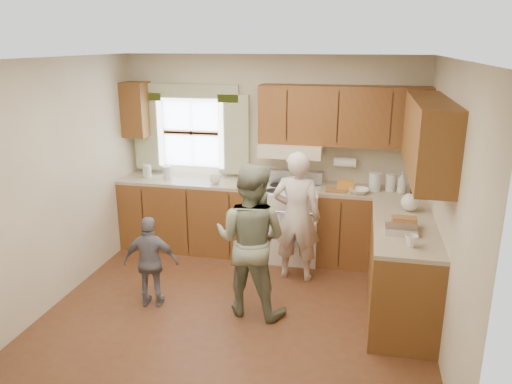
% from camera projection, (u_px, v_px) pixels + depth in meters
% --- Properties ---
extents(room, '(3.80, 3.80, 3.80)m').
position_uv_depth(room, '(237.00, 193.00, 4.78)').
color(room, '#512C19').
rests_on(room, ground).
extents(kitchen_fixtures, '(3.80, 2.25, 2.15)m').
position_uv_depth(kitchen_fixtures, '(312.00, 204.00, 5.78)').
color(kitchen_fixtures, '#4A2610').
rests_on(kitchen_fixtures, ground).
extents(stove, '(0.76, 0.67, 1.07)m').
position_uv_depth(stove, '(289.00, 222.00, 6.28)').
color(stove, silver).
rests_on(stove, ground).
extents(woman_left, '(0.56, 0.38, 1.51)m').
position_uv_depth(woman_left, '(296.00, 216.00, 5.62)').
color(woman_left, beige).
rests_on(woman_left, ground).
extents(woman_right, '(0.84, 0.70, 1.55)m').
position_uv_depth(woman_right, '(251.00, 240.00, 4.90)').
color(woman_right, '#284529').
rests_on(woman_right, ground).
extents(child, '(0.60, 0.33, 0.97)m').
position_uv_depth(child, '(151.00, 262.00, 5.09)').
color(child, slate).
rests_on(child, ground).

